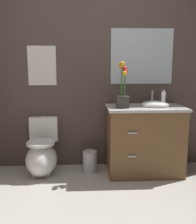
% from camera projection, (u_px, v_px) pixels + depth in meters
% --- Properties ---
extents(wall_back, '(4.26, 0.05, 2.50)m').
position_uv_depth(wall_back, '(107.00, 72.00, 3.45)').
color(wall_back, '#4C3D38').
rests_on(wall_back, ground_plane).
extents(toilet, '(0.38, 0.59, 0.69)m').
position_uv_depth(toilet, '(42.00, 155.00, 3.29)').
color(toilet, white).
rests_on(toilet, ground_plane).
extents(vanity_cabinet, '(0.94, 0.56, 1.03)m').
position_uv_depth(vanity_cabinet, '(145.00, 139.00, 3.29)').
color(vanity_cabinet, brown).
rests_on(vanity_cabinet, ground_plane).
extents(flower_vase, '(0.14, 0.14, 0.54)m').
position_uv_depth(flower_vase, '(123.00, 92.00, 3.11)').
color(flower_vase, '#38332D').
rests_on(flower_vase, vanity_cabinet).
extents(soap_bottle, '(0.05, 0.05, 0.20)m').
position_uv_depth(soap_bottle, '(163.00, 99.00, 3.19)').
color(soap_bottle, white).
rests_on(soap_bottle, vanity_cabinet).
extents(trash_bin, '(0.18, 0.18, 0.27)m').
position_uv_depth(trash_bin, '(90.00, 161.00, 3.37)').
color(trash_bin, '#B7B7BC').
rests_on(trash_bin, ground_plane).
extents(wall_poster, '(0.36, 0.01, 0.49)m').
position_uv_depth(wall_poster, '(42.00, 66.00, 3.36)').
color(wall_poster, silver).
extents(wall_mirror, '(0.80, 0.01, 0.70)m').
position_uv_depth(wall_mirror, '(142.00, 57.00, 3.40)').
color(wall_mirror, '#B2BCC6').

